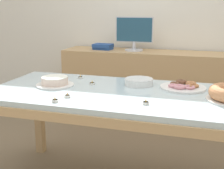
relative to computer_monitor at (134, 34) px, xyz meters
The scene contains 13 objects.
wall_back 0.46m from the computer_monitor, 52.98° to the left, with size 8.00×0.10×2.60m, color silver.
dining_table 1.47m from the computer_monitor, 80.86° to the right, with size 1.87×0.89×0.76m.
sideboard 0.65m from the computer_monitor, ahead, with size 2.05×0.44×0.84m.
computer_monitor is the anchor object (origin of this frame).
book_stack 0.40m from the computer_monitor, behind, with size 0.22×0.17×0.06m.
cake_chocolate_round 1.45m from the computer_monitor, 101.19° to the right, with size 0.28×0.28×0.07m.
pastry_platter 1.38m from the computer_monitor, 61.81° to the right, with size 0.33×0.33×0.04m.
plate_stack 1.26m from the computer_monitor, 75.21° to the right, with size 0.21×0.21×0.05m.
tealight_near_front 1.79m from the computer_monitor, 92.90° to the right, with size 0.04×0.04×0.04m.
tealight_left_edge 1.17m from the computer_monitor, 99.49° to the right, with size 0.04×0.04×0.04m.
tealight_near_cakes 1.73m from the computer_monitor, 74.52° to the right, with size 0.04×0.04×0.04m.
tealight_centre 1.67m from the computer_monitor, 92.04° to the right, with size 0.04×0.04×0.04m.
tealight_right_edge 1.31m from the computer_monitor, 91.01° to the right, with size 0.04×0.04×0.04m.
Camera 1 is at (0.56, -2.01, 1.34)m, focal length 50.00 mm.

